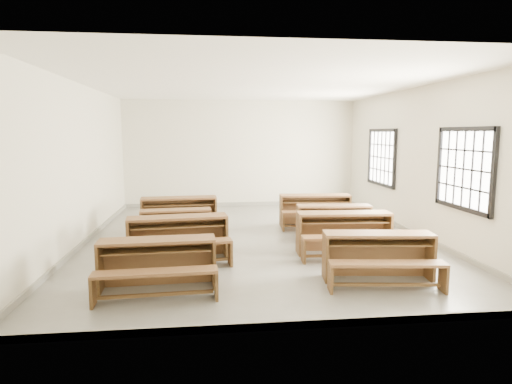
{
  "coord_description": "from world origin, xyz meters",
  "views": [
    {
      "loc": [
        -0.98,
        -8.78,
        2.22
      ],
      "look_at": [
        0.0,
        0.0,
        1.0
      ],
      "focal_mm": 30.0,
      "sensor_mm": 36.0,
      "label": 1
    }
  ],
  "objects": [
    {
      "name": "desk_set_6",
      "position": [
        1.66,
        -0.09,
        0.41
      ],
      "size": [
        1.63,
        0.95,
        0.7
      ],
      "rotation": [
        0.0,
        0.0,
        -0.09
      ],
      "color": "brown",
      "rests_on": "ground"
    },
    {
      "name": "desk_set_2",
      "position": [
        -1.67,
        0.03,
        0.38
      ],
      "size": [
        1.5,
        0.86,
        0.65
      ],
      "rotation": [
        0.0,
        0.0,
        0.08
      ],
      "color": "brown",
      "rests_on": "ground"
    },
    {
      "name": "room",
      "position": [
        0.09,
        0.0,
        2.14
      ],
      "size": [
        8.5,
        8.5,
        3.2
      ],
      "color": "slate",
      "rests_on": "ground"
    },
    {
      "name": "desk_set_4",
      "position": [
        1.55,
        -2.79,
        0.43
      ],
      "size": [
        1.72,
        1.03,
        0.73
      ],
      "rotation": [
        0.0,
        0.0,
        -0.12
      ],
      "color": "brown",
      "rests_on": "ground"
    },
    {
      "name": "desk_set_1",
      "position": [
        -1.53,
        -1.38,
        0.45
      ],
      "size": [
        1.82,
        1.09,
        0.78
      ],
      "rotation": [
        0.0,
        0.0,
        0.12
      ],
      "color": "brown",
      "rests_on": "ground"
    },
    {
      "name": "desk_set_5",
      "position": [
        1.49,
        -1.32,
        0.45
      ],
      "size": [
        1.76,
        0.98,
        0.77
      ],
      "rotation": [
        0.0,
        0.0,
        -0.05
      ],
      "color": "brown",
      "rests_on": "ground"
    },
    {
      "name": "desk_set_3",
      "position": [
        -1.66,
        0.97,
        0.45
      ],
      "size": [
        1.76,
        1.0,
        0.77
      ],
      "rotation": [
        0.0,
        0.0,
        0.07
      ],
      "color": "brown",
      "rests_on": "ground"
    },
    {
      "name": "desk_set_7",
      "position": [
        1.55,
        1.09,
        0.44
      ],
      "size": [
        1.74,
        0.99,
        0.76
      ],
      "rotation": [
        0.0,
        0.0,
        -0.07
      ],
      "color": "brown",
      "rests_on": "ground"
    },
    {
      "name": "desk_set_0",
      "position": [
        -1.72,
        -2.81,
        0.43
      ],
      "size": [
        1.67,
        0.93,
        0.73
      ],
      "rotation": [
        0.0,
        0.0,
        0.05
      ],
      "color": "brown",
      "rests_on": "ground"
    }
  ]
}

